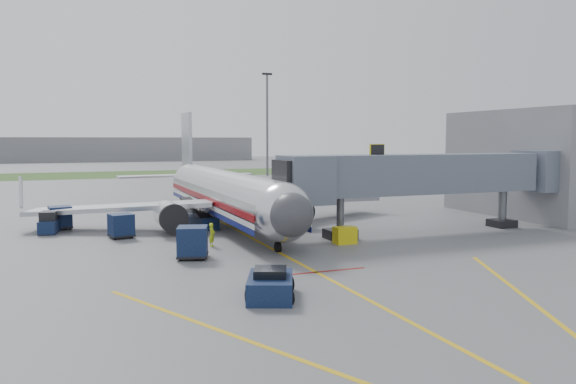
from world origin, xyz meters
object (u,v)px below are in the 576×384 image
object	(u,v)px
baggage_tug	(49,223)
ramp_worker	(212,235)
airliner	(224,193)
pushback_tug	(270,285)
belt_loader	(199,221)

from	to	relation	value
baggage_tug	ramp_worker	size ratio (longest dim) A/B	1.63
baggage_tug	airliner	bearing A→B (deg)	-0.45
ramp_worker	pushback_tug	bearing A→B (deg)	-148.72
pushback_tug	ramp_worker	world-z (taller)	ramp_worker
belt_loader	ramp_worker	bearing A→B (deg)	-96.76
airliner	baggage_tug	xyz separation A→B (m)	(-13.93, 0.11, -1.89)
airliner	baggage_tug	bearing A→B (deg)	179.55
baggage_tug	pushback_tug	bearing A→B (deg)	-66.75
pushback_tug	baggage_tug	distance (m)	25.14
pushback_tug	baggage_tug	xyz separation A→B (m)	(-9.93, 23.10, 0.18)
baggage_tug	ramp_worker	bearing A→B (deg)	-43.77
baggage_tug	belt_loader	world-z (taller)	belt_loader
belt_loader	pushback_tug	bearing A→B (deg)	-93.97
airliner	baggage_tug	size ratio (longest dim) A/B	13.63
pushback_tug	belt_loader	size ratio (longest dim) A/B	0.77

